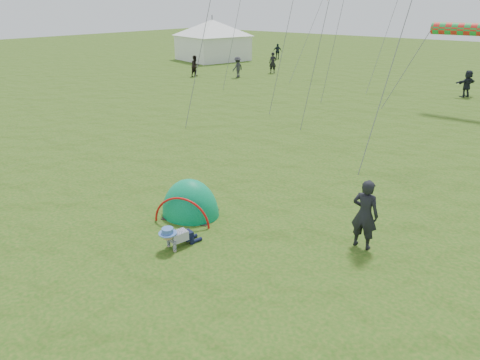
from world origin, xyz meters
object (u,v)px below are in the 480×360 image
Objects in this scene: crawling_toddler at (176,236)px; standing_adult at (365,214)px; popup_tent at (191,214)px; event_marquee at (213,39)px.

crawling_toddler is 0.45× the size of standing_adult.
crawling_toddler is at bearing -78.16° from popup_tent.
standing_adult reaches higher than popup_tent.
event_marquee is at bearing 109.18° from popup_tent.
standing_adult is 0.29× the size of event_marquee.
event_marquee reaches higher than crawling_toddler.
standing_adult is (4.55, 1.45, 0.90)m from popup_tent.
event_marquee reaches higher than standing_adult.
popup_tent is at bearing -34.03° from event_marquee.
event_marquee is at bearing 143.22° from crawling_toddler.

